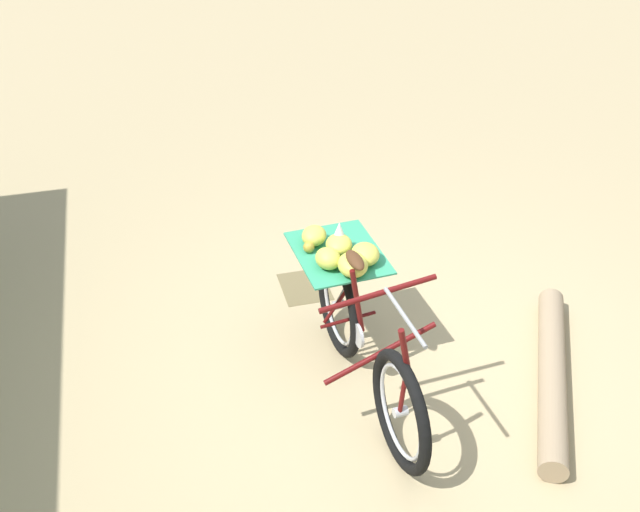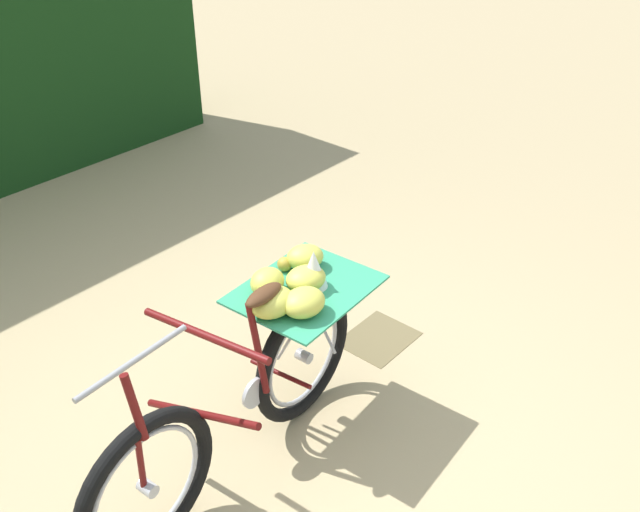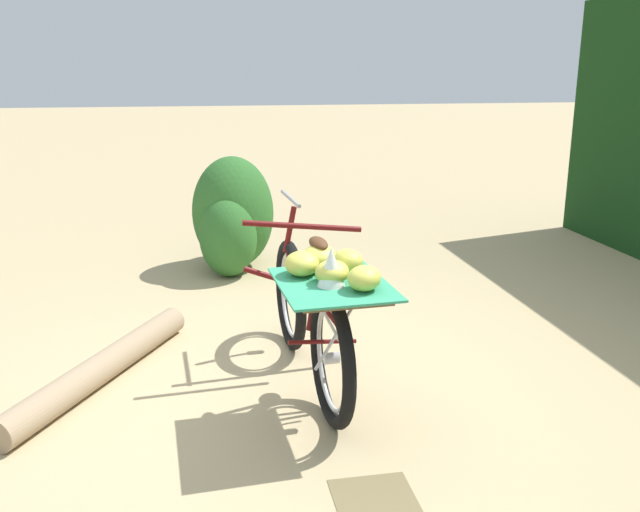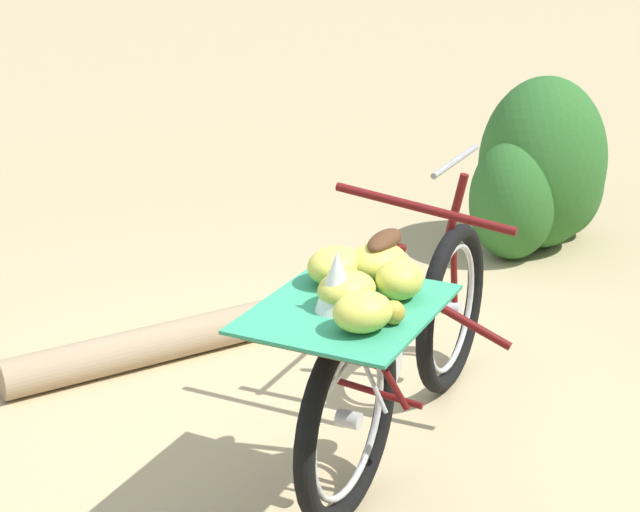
% 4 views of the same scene
% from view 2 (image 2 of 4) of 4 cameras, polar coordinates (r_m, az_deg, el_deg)
% --- Properties ---
extents(ground_plane, '(60.00, 60.00, 0.00)m').
position_cam_2_polar(ground_plane, '(3.67, -3.30, -16.14)').
color(ground_plane, tan).
extents(bicycle, '(1.79, 0.71, 1.03)m').
position_cam_2_polar(bicycle, '(3.36, -5.49, -9.58)').
color(bicycle, black).
rests_on(bicycle, ground_plane).
extents(leaf_litter_patch, '(0.44, 0.36, 0.01)m').
position_cam_2_polar(leaf_litter_patch, '(4.38, 4.76, -6.62)').
color(leaf_litter_patch, olive).
rests_on(leaf_litter_patch, ground_plane).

